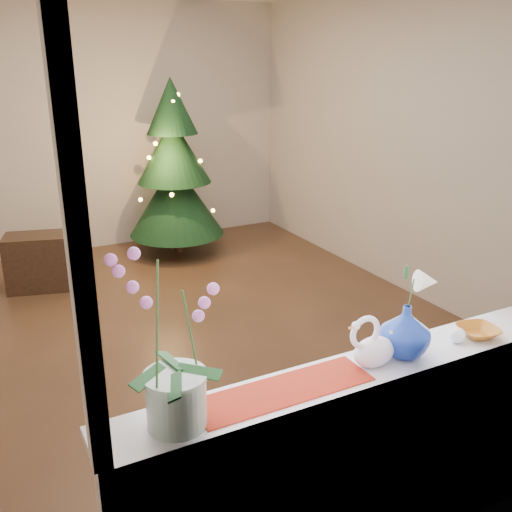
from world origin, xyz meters
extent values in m
plane|color=#3D2819|center=(0.00, 0.00, 0.00)|extent=(5.00, 5.00, 0.00)
cube|color=#BCB1A5|center=(0.00, 2.50, 1.35)|extent=(4.50, 0.10, 2.70)
cube|color=#BCB1A5|center=(0.00, -2.50, 1.35)|extent=(4.50, 0.10, 2.70)
cube|color=#BCB1A5|center=(2.25, 0.00, 1.35)|extent=(0.10, 5.00, 2.70)
cube|color=white|center=(0.00, -2.46, 0.44)|extent=(2.20, 0.08, 0.88)
cube|color=white|center=(0.00, -2.37, 0.90)|extent=(2.20, 0.26, 0.04)
cube|color=maroon|center=(-0.38, -2.37, 0.92)|extent=(0.70, 0.20, 0.01)
imported|color=navy|center=(0.20, -2.36, 1.05)|extent=(0.31, 0.31, 0.25)
sphere|color=white|center=(0.48, -2.39, 0.95)|extent=(0.09, 0.09, 0.07)
imported|color=#A45B14|center=(0.61, -2.39, 0.94)|extent=(0.18, 0.18, 0.04)
cube|color=black|center=(-0.74, 1.46, 0.26)|extent=(0.77, 0.53, 0.53)
camera|label=1|loc=(-1.32, -3.95, 2.10)|focal=40.00mm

